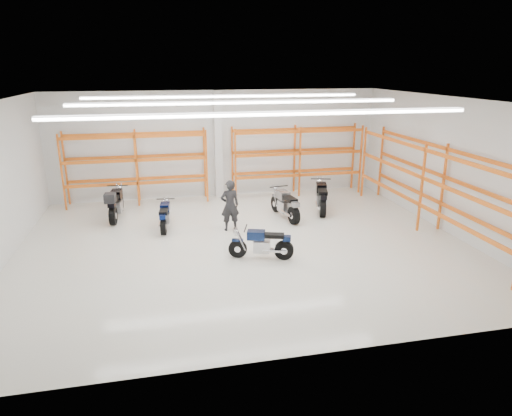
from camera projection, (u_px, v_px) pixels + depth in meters
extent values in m
plane|color=silver|center=(245.00, 244.00, 14.55)|extent=(14.00, 14.00, 0.00)
cube|color=white|center=(218.00, 144.00, 19.48)|extent=(14.00, 0.02, 4.50)
cube|color=white|center=(306.00, 250.00, 8.28)|extent=(14.00, 0.02, 4.50)
cube|color=white|center=(449.00, 166.00, 15.30)|extent=(0.02, 12.00, 4.50)
cube|color=white|center=(243.00, 100.00, 13.21)|extent=(14.00, 12.00, 0.02)
cube|color=white|center=(268.00, 114.00, 10.44)|extent=(10.00, 0.22, 0.10)
cube|color=white|center=(240.00, 102.00, 13.71)|extent=(10.00, 0.22, 0.10)
cube|color=white|center=(225.00, 96.00, 16.50)|extent=(10.00, 0.22, 0.10)
cylinder|color=black|center=(238.00, 249.00, 13.49)|extent=(0.56, 0.27, 0.55)
cylinder|color=black|center=(284.00, 250.00, 13.36)|extent=(0.59, 0.33, 0.57)
cylinder|color=silver|center=(238.00, 249.00, 13.49)|extent=(0.21, 0.18, 0.18)
cylinder|color=silver|center=(284.00, 250.00, 13.36)|extent=(0.25, 0.24, 0.20)
cube|color=#0D1A3D|center=(238.00, 240.00, 13.41)|extent=(0.36, 0.23, 0.05)
cube|color=#B7B7BC|center=(262.00, 246.00, 13.39)|extent=(0.55, 0.46, 0.35)
cube|color=#A5A5AA|center=(273.00, 250.00, 13.38)|extent=(0.64, 0.30, 0.07)
cube|color=#0D1A3D|center=(256.00, 235.00, 13.30)|extent=(0.58, 0.45, 0.26)
cube|color=black|center=(274.00, 236.00, 13.25)|extent=(0.66, 0.45, 0.11)
cube|color=#0D1A3D|center=(287.00, 238.00, 13.24)|extent=(0.29, 0.26, 0.15)
cylinder|color=black|center=(246.00, 228.00, 13.27)|extent=(0.23, 0.62, 0.03)
sphere|color=silver|center=(236.00, 232.00, 13.34)|extent=(0.17, 0.17, 0.17)
cylinder|color=silver|center=(274.00, 251.00, 13.24)|extent=(0.68, 0.29, 0.08)
cylinder|color=black|center=(120.00, 203.00, 17.81)|extent=(0.19, 0.66, 0.65)
cylinder|color=black|center=(113.00, 216.00, 16.27)|extent=(0.26, 0.69, 0.67)
cylinder|color=silver|center=(120.00, 203.00, 17.81)|extent=(0.17, 0.23, 0.22)
cylinder|color=silver|center=(113.00, 216.00, 16.27)|extent=(0.24, 0.26, 0.24)
cube|color=black|center=(120.00, 195.00, 17.71)|extent=(0.20, 0.40, 0.06)
cube|color=#B7B7BC|center=(116.00, 206.00, 16.97)|extent=(0.44, 0.60, 0.41)
cube|color=#A5A5AA|center=(115.00, 212.00, 16.61)|extent=(0.20, 0.77, 0.09)
cube|color=black|center=(116.00, 194.00, 17.03)|extent=(0.42, 0.64, 0.30)
cube|color=black|center=(114.00, 199.00, 16.46)|extent=(0.39, 0.74, 0.13)
cube|color=black|center=(111.00, 205.00, 16.05)|extent=(0.26, 0.30, 0.17)
cylinder|color=black|center=(117.00, 186.00, 17.31)|extent=(0.76, 0.11, 0.04)
sphere|color=silver|center=(119.00, 188.00, 17.67)|extent=(0.21, 0.21, 0.21)
cylinder|color=silver|center=(110.00, 213.00, 16.55)|extent=(0.17, 0.82, 0.10)
cube|color=black|center=(110.00, 198.00, 15.85)|extent=(0.40, 0.44, 0.32)
cylinder|color=black|center=(167.00, 214.00, 16.61)|extent=(0.17, 0.56, 0.55)
cylinder|color=black|center=(164.00, 227.00, 15.31)|extent=(0.23, 0.58, 0.57)
cylinder|color=silver|center=(167.00, 214.00, 16.61)|extent=(0.15, 0.20, 0.18)
cylinder|color=silver|center=(164.00, 227.00, 15.31)|extent=(0.20, 0.22, 0.20)
cube|color=#081547|center=(167.00, 207.00, 16.53)|extent=(0.17, 0.34, 0.05)
cube|color=#B7B7BC|center=(165.00, 218.00, 15.90)|extent=(0.38, 0.51, 0.35)
cube|color=#A5A5AA|center=(164.00, 223.00, 15.60)|extent=(0.18, 0.65, 0.07)
cube|color=#081547|center=(165.00, 207.00, 15.95)|extent=(0.37, 0.54, 0.26)
cube|color=black|center=(164.00, 211.00, 15.47)|extent=(0.34, 0.63, 0.11)
cube|color=#081547|center=(163.00, 217.00, 15.13)|extent=(0.23, 0.26, 0.15)
cylinder|color=black|center=(165.00, 199.00, 16.19)|extent=(0.64, 0.11, 0.03)
sphere|color=silver|center=(166.00, 201.00, 16.49)|extent=(0.17, 0.17, 0.17)
cylinder|color=silver|center=(160.00, 224.00, 15.55)|extent=(0.16, 0.69, 0.08)
cylinder|color=black|center=(276.00, 204.00, 17.74)|extent=(0.23, 0.65, 0.64)
cylinder|color=black|center=(294.00, 215.00, 16.33)|extent=(0.30, 0.68, 0.66)
cylinder|color=silver|center=(276.00, 204.00, 17.74)|extent=(0.18, 0.23, 0.21)
cylinder|color=silver|center=(294.00, 215.00, 16.33)|extent=(0.25, 0.27, 0.23)
cube|color=gray|center=(276.00, 196.00, 17.65)|extent=(0.22, 0.40, 0.06)
cube|color=#B7B7BC|center=(285.00, 206.00, 16.97)|extent=(0.47, 0.61, 0.40)
cube|color=#A5A5AA|center=(289.00, 212.00, 16.65)|extent=(0.25, 0.75, 0.08)
cube|color=gray|center=(283.00, 195.00, 17.02)|extent=(0.46, 0.65, 0.30)
cube|color=black|center=(290.00, 199.00, 16.49)|extent=(0.43, 0.74, 0.13)
cube|color=gray|center=(295.00, 204.00, 16.13)|extent=(0.28, 0.31, 0.17)
cylinder|color=black|center=(279.00, 186.00, 17.27)|extent=(0.74, 0.16, 0.04)
sphere|color=silver|center=(275.00, 189.00, 17.60)|extent=(0.20, 0.20, 0.20)
cylinder|color=silver|center=(286.00, 213.00, 16.55)|extent=(0.23, 0.80, 0.10)
cylinder|color=black|center=(319.00, 196.00, 18.70)|extent=(0.31, 0.68, 0.67)
cylinder|color=black|center=(323.00, 208.00, 17.10)|extent=(0.38, 0.72, 0.69)
cylinder|color=silver|center=(319.00, 196.00, 18.70)|extent=(0.21, 0.26, 0.22)
cylinder|color=silver|center=(323.00, 208.00, 17.10)|extent=(0.28, 0.30, 0.25)
cube|color=black|center=(320.00, 188.00, 18.60)|extent=(0.27, 0.43, 0.07)
cube|color=#B7B7BC|center=(321.00, 199.00, 17.83)|extent=(0.54, 0.67, 0.42)
cube|color=#A5A5AA|center=(322.00, 205.00, 17.46)|extent=(0.34, 0.79, 0.09)
cube|color=black|center=(321.00, 187.00, 17.89)|extent=(0.53, 0.70, 0.31)
cube|color=black|center=(323.00, 191.00, 17.30)|extent=(0.52, 0.80, 0.13)
cube|color=black|center=(323.00, 197.00, 16.88)|extent=(0.31, 0.35, 0.18)
cylinder|color=black|center=(321.00, 179.00, 18.18)|extent=(0.76, 0.25, 0.04)
sphere|color=silver|center=(320.00, 181.00, 18.55)|extent=(0.21, 0.21, 0.21)
cylinder|color=silver|center=(317.00, 205.00, 17.42)|extent=(0.32, 0.83, 0.10)
imported|color=black|center=(230.00, 205.00, 15.57)|extent=(0.69, 0.49, 1.78)
cube|color=white|center=(218.00, 145.00, 19.31)|extent=(0.32, 0.32, 4.50)
cube|color=orange|center=(66.00, 169.00, 18.33)|extent=(0.07, 0.07, 3.00)
cube|color=orange|center=(62.00, 173.00, 17.59)|extent=(0.07, 0.07, 3.00)
cube|color=orange|center=(137.00, 166.00, 18.90)|extent=(0.07, 0.07, 3.00)
cube|color=orange|center=(137.00, 170.00, 18.15)|extent=(0.07, 0.07, 3.00)
cube|color=orange|center=(205.00, 163.00, 19.47)|extent=(0.07, 0.07, 3.00)
cube|color=orange|center=(207.00, 166.00, 18.72)|extent=(0.07, 0.07, 3.00)
cube|color=orange|center=(138.00, 179.00, 19.07)|extent=(5.60, 0.07, 0.12)
cube|color=orange|center=(138.00, 183.00, 18.32)|extent=(5.60, 0.07, 0.12)
cube|color=orange|center=(136.00, 157.00, 18.79)|extent=(5.60, 0.07, 0.12)
cube|color=orange|center=(136.00, 160.00, 18.04)|extent=(5.60, 0.07, 0.12)
cube|color=orange|center=(135.00, 134.00, 18.51)|extent=(5.60, 0.07, 0.12)
cube|color=orange|center=(134.00, 137.00, 17.76)|extent=(5.60, 0.07, 0.12)
cube|color=orange|center=(232.00, 161.00, 19.71)|extent=(0.07, 0.07, 3.00)
cube|color=orange|center=(235.00, 165.00, 18.96)|extent=(0.07, 0.07, 3.00)
cube|color=orange|center=(294.00, 159.00, 20.28)|extent=(0.07, 0.07, 3.00)
cube|color=orange|center=(300.00, 162.00, 19.53)|extent=(0.07, 0.07, 3.00)
cube|color=orange|center=(353.00, 156.00, 20.84)|extent=(0.07, 0.07, 3.00)
cube|color=orange|center=(361.00, 160.00, 20.10)|extent=(0.07, 0.07, 3.00)
cube|color=orange|center=(294.00, 171.00, 20.44)|extent=(5.60, 0.07, 0.12)
cube|color=orange|center=(299.00, 175.00, 19.70)|extent=(5.60, 0.07, 0.12)
cube|color=orange|center=(295.00, 150.00, 20.17)|extent=(5.60, 0.07, 0.12)
cube|color=orange|center=(300.00, 154.00, 19.42)|extent=(5.60, 0.07, 0.12)
cube|color=orange|center=(295.00, 129.00, 19.89)|extent=(5.60, 0.07, 0.12)
cube|color=orange|center=(301.00, 132.00, 19.14)|extent=(5.60, 0.07, 0.12)
cube|color=orange|center=(443.00, 187.00, 15.50)|extent=(0.07, 0.07, 3.00)
cube|color=orange|center=(421.00, 189.00, 15.34)|extent=(0.07, 0.07, 3.00)
cube|color=orange|center=(381.00, 161.00, 19.69)|extent=(0.07, 0.07, 3.00)
cube|color=orange|center=(364.00, 162.00, 19.53)|extent=(0.07, 0.07, 3.00)
cube|color=orange|center=(441.00, 203.00, 15.66)|extent=(0.07, 9.00, 0.12)
cube|color=orange|center=(420.00, 205.00, 15.50)|extent=(0.07, 9.00, 0.12)
cube|color=orange|center=(444.00, 177.00, 15.39)|extent=(0.07, 9.00, 0.12)
cube|color=orange|center=(423.00, 178.00, 15.22)|extent=(0.07, 9.00, 0.12)
cube|color=orange|center=(448.00, 149.00, 15.11)|extent=(0.07, 9.00, 0.12)
cube|color=orange|center=(426.00, 150.00, 14.94)|extent=(0.07, 9.00, 0.12)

